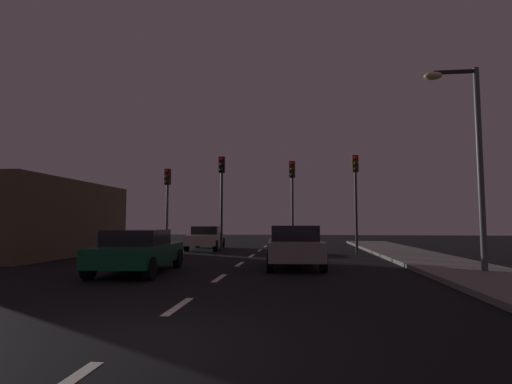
% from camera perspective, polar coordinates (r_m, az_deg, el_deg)
% --- Properties ---
extents(ground_plane, '(80.00, 80.00, 0.00)m').
position_cam_1_polar(ground_plane, '(12.06, -4.79, -12.08)').
color(ground_plane, black).
extents(sidewalk_curb_right, '(3.00, 40.00, 0.15)m').
position_cam_1_polar(sidewalk_curb_right, '(12.92, 30.63, -10.63)').
color(sidewalk_curb_right, gray).
rests_on(sidewalk_curb_right, ground_plane).
extents(lane_stripe_second, '(0.16, 1.60, 0.01)m').
position_cam_1_polar(lane_stripe_second, '(7.84, -11.28, -16.09)').
color(lane_stripe_second, silver).
rests_on(lane_stripe_second, ground_plane).
extents(lane_stripe_third, '(0.16, 1.60, 0.01)m').
position_cam_1_polar(lane_stripe_third, '(11.47, -5.38, -12.44)').
color(lane_stripe_third, silver).
rests_on(lane_stripe_third, ground_plane).
extents(lane_stripe_fourth, '(0.16, 1.60, 0.01)m').
position_cam_1_polar(lane_stripe_fourth, '(15.19, -2.41, -10.51)').
color(lane_stripe_fourth, silver).
rests_on(lane_stripe_fourth, ground_plane).
extents(lane_stripe_fifth, '(0.16, 1.60, 0.01)m').
position_cam_1_polar(lane_stripe_fifth, '(18.94, -0.63, -9.33)').
color(lane_stripe_fifth, silver).
rests_on(lane_stripe_fifth, ground_plane).
extents(lane_stripe_sixth, '(0.16, 1.60, 0.01)m').
position_cam_1_polar(lane_stripe_sixth, '(22.70, 0.55, -8.54)').
color(lane_stripe_sixth, silver).
rests_on(lane_stripe_sixth, ground_plane).
extents(lane_stripe_seventh, '(0.16, 1.60, 0.01)m').
position_cam_1_polar(lane_stripe_seventh, '(26.48, 1.40, -7.97)').
color(lane_stripe_seventh, silver).
rests_on(lane_stripe_seventh, ground_plane).
extents(traffic_signal_far_left, '(0.32, 0.38, 4.64)m').
position_cam_1_polar(traffic_signal_far_left, '(22.46, -12.88, -0.14)').
color(traffic_signal_far_left, '#4C4C51').
rests_on(traffic_signal_far_left, ground_plane).
extents(traffic_signal_center_left, '(0.32, 0.38, 5.27)m').
position_cam_1_polar(traffic_signal_center_left, '(21.67, -5.06, 1.00)').
color(traffic_signal_center_left, '#2D2D30').
rests_on(traffic_signal_center_left, ground_plane).
extents(traffic_signal_center_right, '(0.32, 0.38, 4.95)m').
position_cam_1_polar(traffic_signal_center_right, '(21.23, 5.34, 0.56)').
color(traffic_signal_center_right, '#4C4C51').
rests_on(traffic_signal_center_right, ground_plane).
extents(traffic_signal_far_right, '(0.32, 0.38, 5.21)m').
position_cam_1_polar(traffic_signal_far_right, '(21.45, 14.41, 1.08)').
color(traffic_signal_far_right, '#2D2D30').
rests_on(traffic_signal_far_right, ground_plane).
extents(car_stopped_ahead, '(2.16, 4.01, 1.49)m').
position_cam_1_polar(car_stopped_ahead, '(14.05, 5.60, -7.89)').
color(car_stopped_ahead, gray).
rests_on(car_stopped_ahead, ground_plane).
extents(car_adjacent_lane, '(2.20, 4.34, 1.37)m').
position_cam_1_polar(car_adjacent_lane, '(13.02, -16.87, -8.20)').
color(car_adjacent_lane, '#0F4C2D').
rests_on(car_adjacent_lane, ground_plane).
extents(car_oncoming_far, '(2.14, 4.55, 1.38)m').
position_cam_1_polar(car_oncoming_far, '(23.70, -7.33, -6.61)').
color(car_oncoming_far, beige).
rests_on(car_oncoming_far, ground_plane).
extents(street_lamp_right, '(1.65, 0.36, 6.40)m').
position_cam_1_polar(street_lamp_right, '(13.69, 28.92, 5.71)').
color(street_lamp_right, '#4C4C51').
rests_on(street_lamp_right, ground_plane).
extents(storefront_left, '(5.67, 9.04, 3.58)m').
position_cam_1_polar(storefront_left, '(22.03, -30.28, -3.39)').
color(storefront_left, brown).
rests_on(storefront_left, ground_plane).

